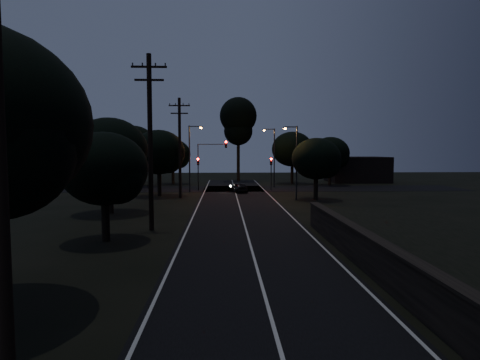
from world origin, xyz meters
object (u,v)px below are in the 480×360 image
utility_pole_far (180,146)px  signal_right (271,168)px  streetlight_a (191,154)px  streetlight_c (295,157)px  tall_pine (238,121)px  utility_pole_mid (150,139)px  signal_left (198,168)px  streetlight_b (273,153)px  signal_mast (212,156)px  car (239,187)px

utility_pole_far → signal_right: size_ratio=2.56×
signal_right → streetlight_a: bearing=-168.7°
streetlight_a → streetlight_c: bearing=-35.7°
utility_pole_far → tall_pine: (7.00, 23.00, 4.33)m
utility_pole_mid → streetlight_c: 19.15m
signal_left → streetlight_a: size_ratio=0.51×
utility_pole_mid → streetlight_b: utility_pole_mid is taller
streetlight_b → utility_pole_mid: bearing=-111.3°
streetlight_a → streetlight_b: 12.19m
utility_pole_mid → streetlight_c: size_ratio=1.47×
signal_right → signal_mast: bearing=180.0°
signal_mast → streetlight_c: streetlight_c is taller
signal_right → streetlight_c: streetlight_c is taller
streetlight_a → streetlight_b: bearing=29.5°
utility_pole_mid → tall_pine: (7.00, 40.00, 4.07)m
signal_mast → car: bearing=-36.5°
utility_pole_far → signal_left: size_ratio=2.56×
tall_pine → signal_mast: size_ratio=2.18×
signal_mast → car: signal_mast is taller
signal_right → utility_pole_far: bearing=-143.0°
streetlight_c → tall_pine: bearing=100.9°
streetlight_c → car: bearing=125.7°
streetlight_b → streetlight_a: bearing=-150.5°
utility_pole_mid → signal_mast: utility_pole_mid is taller
signal_left → signal_right: size_ratio=1.00×
signal_right → streetlight_a: (-9.91, -1.99, 1.80)m
signal_mast → signal_left: bearing=-179.9°
utility_pole_far → car: utility_pole_far is taller
tall_pine → car: bearing=-91.8°
signal_right → streetlight_c: 10.18m
signal_right → streetlight_a: streetlight_a is taller
signal_left → car: bearing=-26.2°
signal_mast → car: (3.36, -2.49, -3.73)m
streetlight_b → car: size_ratio=2.24×
utility_pole_far → signal_right: bearing=37.0°
utility_pole_mid → streetlight_a: utility_pole_mid is taller
signal_right → signal_mast: (-7.51, 0.00, 1.50)m
utility_pole_mid → car: bearing=74.0°
utility_pole_mid → signal_right: 27.30m
signal_left → signal_right: (9.20, 0.00, 0.00)m
signal_right → car: 5.33m
tall_pine → streetlight_c: tall_pine is taller
utility_pole_far → streetlight_c: (11.83, -2.00, -1.13)m
tall_pine → streetlight_c: size_ratio=1.82×
utility_pole_mid → streetlight_a: bearing=88.3°
tall_pine → utility_pole_far: bearing=-106.9°
utility_pole_mid → utility_pole_far: (0.00, 17.00, -0.25)m
signal_right → car: size_ratio=1.15×
signal_mast → streetlight_a: (-2.39, -1.99, 0.30)m
utility_pole_mid → signal_right: size_ratio=2.68×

